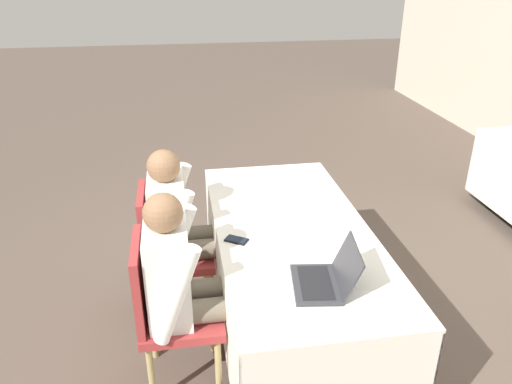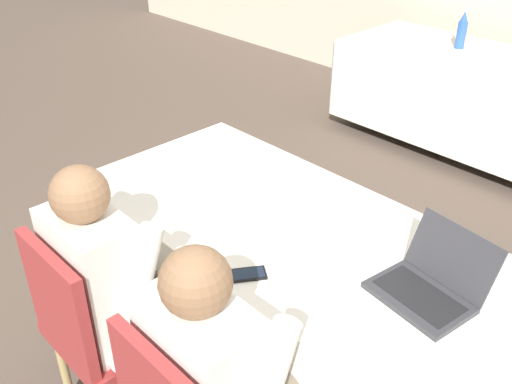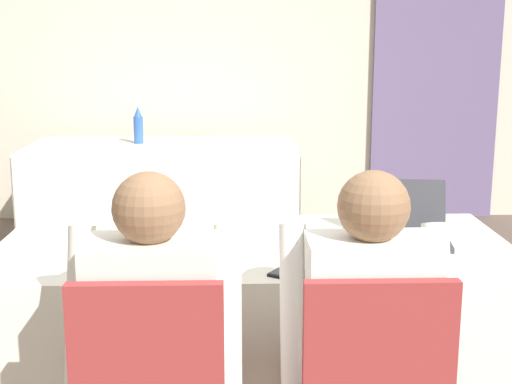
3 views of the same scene
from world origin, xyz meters
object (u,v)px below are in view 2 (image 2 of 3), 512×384
(water_bottle, at_px, (462,31))
(person_checkered_shirt, at_px, (115,280))
(cell_phone, at_px, (248,274))
(laptop, at_px, (429,285))
(chair_near_left, at_px, (97,325))
(person_white_shirt, at_px, (222,373))

(water_bottle, relative_size, person_checkered_shirt, 0.25)
(cell_phone, bearing_deg, laptop, 70.11)
(laptop, distance_m, water_bottle, 2.97)
(cell_phone, distance_m, chair_near_left, 0.62)
(cell_phone, bearing_deg, chair_near_left, -101.08)
(water_bottle, distance_m, person_white_shirt, 3.49)
(water_bottle, height_order, chair_near_left, water_bottle)
(laptop, xyz_separation_m, cell_phone, (-0.49, -0.37, -0.04))
(person_checkered_shirt, bearing_deg, person_white_shirt, -180.00)
(laptop, relative_size, person_white_shirt, 0.31)
(water_bottle, relative_size, person_white_shirt, 0.25)
(laptop, xyz_separation_m, person_white_shirt, (-0.28, -0.67, -0.13))
(chair_near_left, bearing_deg, laptop, -138.87)
(water_bottle, xyz_separation_m, person_checkered_shirt, (0.48, -3.31, -0.22))
(laptop, height_order, person_checkered_shirt, person_checkered_shirt)
(chair_near_left, bearing_deg, person_checkered_shirt, -90.00)
(water_bottle, height_order, person_white_shirt, person_white_shirt)
(cell_phone, height_order, water_bottle, water_bottle)
(person_checkered_shirt, xyz_separation_m, person_white_shirt, (0.61, 0.00, 0.00))
(cell_phone, xyz_separation_m, person_white_shirt, (0.21, -0.31, -0.09))
(person_checkered_shirt, bearing_deg, laptop, -142.84)
(laptop, distance_m, chair_near_left, 1.22)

